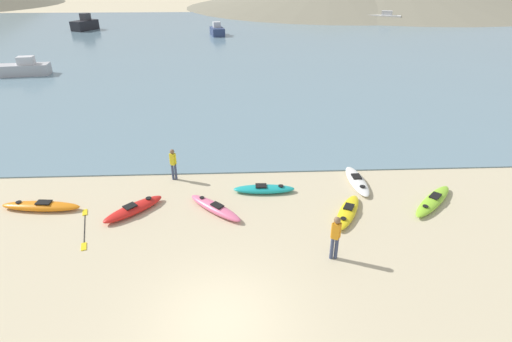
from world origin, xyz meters
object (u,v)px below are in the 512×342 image
Objects in this scene: kayak_on_sand_5 at (357,181)px; person_near_foreground at (336,235)px; kayak_on_sand_3 at (134,209)px; moored_boat_1 at (23,69)px; loose_paddle at (84,228)px; moored_boat_3 at (383,18)px; kayak_on_sand_1 at (433,201)px; person_near_waterline at (173,162)px; kayak_on_sand_4 at (264,189)px; moored_boat_4 at (85,24)px; kayak_on_sand_2 at (41,206)px; moored_boat_2 at (217,31)px; kayak_on_sand_6 at (215,208)px; kayak_on_sand_0 at (348,212)px.

person_near_foreground is (-2.22, -5.11, 0.82)m from kayak_on_sand_5.
moored_boat_1 is at bearing 122.96° from kayak_on_sand_3.
moored_boat_3 is at bearing 62.06° from loose_paddle.
kayak_on_sand_1 is 1.79× the size of person_near_waterline.
kayak_on_sand_3 is at bearing -168.68° from kayak_on_sand_5.
moored_boat_3 reaches higher than person_near_foreground.
person_near_waterline is (-4.11, 1.37, 0.73)m from kayak_on_sand_4.
person_near_waterline is 25.63m from moored_boat_1.
moored_boat_4 reaches higher than kayak_on_sand_4.
kayak_on_sand_5 is 1.04× the size of loose_paddle.
kayak_on_sand_1 is 0.83× the size of kayak_on_sand_2.
person_near_waterline is (1.29, 2.75, 0.71)m from kayak_on_sand_3.
kayak_on_sand_2 is 0.57× the size of moored_boat_3.
moored_boat_4 reaches higher than person_near_waterline.
moored_boat_3 is (27.63, 13.40, -0.01)m from moored_boat_2.
moored_boat_2 reaches higher than moored_boat_3.
kayak_on_sand_2 is 1.36× the size of kayak_on_sand_6.
kayak_on_sand_5 is at bearing 66.56° from person_near_foreground.
kayak_on_sand_5 is at bearing 7.44° from kayak_on_sand_4.
kayak_on_sand_2 is 43.83m from moored_boat_2.
kayak_on_sand_3 is at bearing -117.08° from moored_boat_3.
moored_boat_2 is (1.65, 43.87, 0.49)m from kayak_on_sand_3.
kayak_on_sand_0 is 12.54m from kayak_on_sand_2.
person_near_foreground is at bearing -64.11° from moored_boat_4.
moored_boat_3 is (19.57, 55.33, 0.52)m from kayak_on_sand_5.
person_near_foreground is at bearing -65.27° from kayak_on_sand_4.
kayak_on_sand_6 reaches higher than kayak_on_sand_1.
moored_boat_1 reaches higher than kayak_on_sand_0.
moored_boat_3 is 66.02m from loose_paddle.
kayak_on_sand_2 is at bearing 175.59° from kayak_on_sand_0.
moored_boat_3 reaches higher than kayak_on_sand_0.
kayak_on_sand_5 is at bearing 67.01° from kayak_on_sand_0.
moored_boat_4 is (-30.57, 49.55, 0.72)m from kayak_on_sand_1.
kayak_on_sand_6 is 29.07m from moored_boat_1.
moored_boat_4 is at bearing 106.17° from kayak_on_sand_2.
kayak_on_sand_3 is 0.71× the size of moored_boat_2.
kayak_on_sand_3 is 1.96m from loose_paddle.
kayak_on_sand_1 is 45.11m from moored_boat_2.
person_near_foreground is (-4.95, -3.25, 0.81)m from kayak_on_sand_1.
loose_paddle is at bearing -94.20° from moored_boat_2.
kayak_on_sand_2 is at bearing -155.42° from person_near_waterline.
moored_boat_3 is (25.99, 57.33, 0.50)m from kayak_on_sand_6.
moored_boat_4 is (-23.53, 48.25, 0.72)m from kayak_on_sand_4.
kayak_on_sand_4 is 53.68m from moored_boat_4.
moored_boat_2 is (-8.06, 41.93, 0.52)m from kayak_on_sand_5.
kayak_on_sand_6 reaches higher than kayak_on_sand_0.
kayak_on_sand_6 is 0.42× the size of moored_boat_3.
kayak_on_sand_0 is at bearing -109.64° from moored_boat_3.
moored_boat_1 is (-24.45, 20.80, 0.49)m from kayak_on_sand_5.
moored_boat_1 is 27.16m from loose_paddle.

